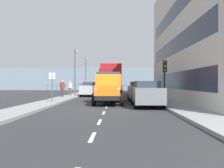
% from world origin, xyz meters
% --- Properties ---
extents(ground_plane, '(80.00, 80.00, 0.00)m').
position_xyz_m(ground_plane, '(0.00, -8.26, 0.00)').
color(ground_plane, '#2D2D30').
extents(sidewalk_left, '(2.01, 40.41, 0.15)m').
position_xyz_m(sidewalk_left, '(-4.62, -8.26, 0.07)').
color(sidewalk_left, gray).
rests_on(sidewalk_left, ground_plane).
extents(sidewalk_right, '(2.01, 40.41, 0.15)m').
position_xyz_m(sidewalk_right, '(4.62, -8.26, 0.07)').
color(sidewalk_right, gray).
rests_on(sidewalk_right, ground_plane).
extents(road_centreline_markings, '(0.12, 36.80, 0.01)m').
position_xyz_m(road_centreline_markings, '(0.00, -7.79, 0.00)').
color(road_centreline_markings, silver).
rests_on(road_centreline_markings, ground_plane).
extents(building_terrace, '(8.62, 18.56, 12.07)m').
position_xyz_m(building_terrace, '(-9.92, -4.62, 6.03)').
color(building_terrace, beige).
rests_on(building_terrace, ground_plane).
extents(sea_horizon, '(80.00, 0.80, 5.00)m').
position_xyz_m(sea_horizon, '(0.00, -31.47, 2.50)').
color(sea_horizon, gray).
rests_on(sea_horizon, ground_plane).
extents(seawall_railing, '(28.08, 0.08, 1.20)m').
position_xyz_m(seawall_railing, '(-0.00, -27.87, 0.92)').
color(seawall_railing, '#4C5156').
rests_on(seawall_railing, ground_plane).
extents(truck_vintage_orange, '(2.17, 5.64, 2.43)m').
position_xyz_m(truck_vintage_orange, '(-0.04, -2.23, 1.18)').
color(truck_vintage_orange, black).
rests_on(truck_vintage_orange, ground_plane).
extents(lorry_cargo_red, '(2.58, 8.20, 3.87)m').
position_xyz_m(lorry_cargo_red, '(0.05, -11.83, 2.08)').
color(lorry_cargo_red, red).
rests_on(lorry_cargo_red, ground_plane).
extents(car_grey_kerbside_near, '(1.90, 3.93, 1.72)m').
position_xyz_m(car_grey_kerbside_near, '(-2.67, -0.36, 0.89)').
color(car_grey_kerbside_near, slate).
rests_on(car_grey_kerbside_near, ground_plane).
extents(car_white_kerbside_1, '(1.92, 3.94, 1.72)m').
position_xyz_m(car_white_kerbside_1, '(-2.67, -5.43, 0.90)').
color(car_white_kerbside_1, white).
rests_on(car_white_kerbside_1, ground_plane).
extents(car_silver_oppositeside_0, '(1.93, 4.00, 1.72)m').
position_xyz_m(car_silver_oppositeside_0, '(2.67, -11.08, 0.90)').
color(car_silver_oppositeside_0, '#B7BABF').
rests_on(car_silver_oppositeside_0, ground_plane).
extents(car_teal_oppositeside_1, '(1.93, 3.94, 1.72)m').
position_xyz_m(car_teal_oppositeside_1, '(2.67, -17.53, 0.90)').
color(car_teal_oppositeside_1, '#1E6670').
rests_on(car_teal_oppositeside_1, ground_plane).
extents(car_black_oppositeside_2, '(1.93, 4.60, 1.72)m').
position_xyz_m(car_black_oppositeside_2, '(2.67, -22.95, 0.90)').
color(car_black_oppositeside_2, black).
rests_on(car_black_oppositeside_2, ground_plane).
extents(pedestrian_near_railing, '(0.53, 0.34, 1.76)m').
position_xyz_m(pedestrian_near_railing, '(5.13, -7.82, 1.19)').
color(pedestrian_near_railing, '#383342').
rests_on(pedestrian_near_railing, sidewalk_right).
extents(pedestrian_with_bag, '(0.53, 0.34, 1.77)m').
position_xyz_m(pedestrian_with_bag, '(4.90, -10.24, 1.19)').
color(pedestrian_with_bag, '#4C473D').
rests_on(pedestrian_with_bag, sidewalk_right).
extents(pedestrian_couple_b, '(0.53, 0.34, 1.65)m').
position_xyz_m(pedestrian_couple_b, '(4.05, -13.03, 1.12)').
color(pedestrian_couple_b, black).
rests_on(pedestrian_couple_b, sidewalk_right).
extents(traffic_light_near, '(0.28, 0.41, 3.20)m').
position_xyz_m(traffic_light_near, '(-4.42, -2.60, 2.47)').
color(traffic_light_near, black).
rests_on(traffic_light_near, sidewalk_left).
extents(lamp_post_promenade, '(0.32, 1.14, 5.60)m').
position_xyz_m(lamp_post_promenade, '(4.47, -11.18, 3.54)').
color(lamp_post_promenade, '#59595B').
rests_on(lamp_post_promenade, sidewalk_right).
extents(lamp_post_far, '(0.32, 1.14, 5.91)m').
position_xyz_m(lamp_post_far, '(4.74, -20.99, 3.71)').
color(lamp_post_far, '#59595B').
rests_on(lamp_post_far, sidewalk_right).
extents(street_sign, '(0.50, 0.07, 2.25)m').
position_xyz_m(street_sign, '(4.35, -2.22, 1.68)').
color(street_sign, '#4C4C4C').
rests_on(street_sign, sidewalk_right).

